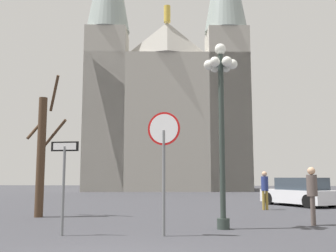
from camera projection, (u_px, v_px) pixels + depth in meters
cathedral at (167, 101)px, 43.80m from camera, size 18.14×12.88×31.31m
stop_sign at (164, 147)px, 10.11m from camera, size 0.86×0.20×3.14m
one_way_arrow_sign at (64, 174)px, 10.09m from camera, size 0.74×0.07×2.38m
street_lamp at (221, 105)px, 11.59m from camera, size 1.00×0.91×5.45m
bare_tree at (42, 152)px, 14.79m from camera, size 1.44×1.06×5.35m
parked_car_near_white at (300, 193)px, 20.11m from camera, size 3.59×4.39×1.43m
pedestrian_walking at (265, 186)px, 17.76m from camera, size 0.32×0.32×1.72m
pedestrian_standing at (312, 190)px, 12.14m from camera, size 0.32×0.32×1.78m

